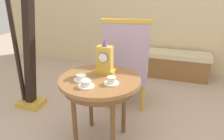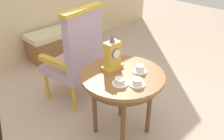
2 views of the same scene
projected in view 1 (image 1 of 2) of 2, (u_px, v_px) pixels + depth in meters
name	position (u px, v px, depth m)	size (l,w,h in m)	color
side_table	(100.00, 86.00, 1.97)	(0.75, 0.75, 0.69)	brown
teacup_left	(81.00, 78.00, 1.89)	(0.14, 0.14, 0.06)	white
teacup_right	(86.00, 84.00, 1.77)	(0.14, 0.14, 0.06)	white
teacup_center	(111.00, 81.00, 1.82)	(0.13, 0.13, 0.06)	white
mantel_clock	(105.00, 60.00, 2.01)	(0.19, 0.11, 0.34)	gold
armchair	(126.00, 63.00, 2.62)	(0.62, 0.62, 1.14)	#B299B7
harp	(26.00, 55.00, 2.55)	(0.40, 0.24, 1.75)	gold
window_bench	(175.00, 65.00, 3.64)	(1.10, 0.40, 0.44)	beige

